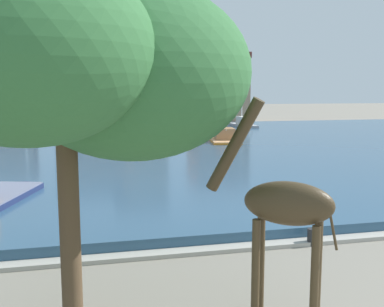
{
  "coord_description": "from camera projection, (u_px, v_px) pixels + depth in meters",
  "views": [
    {
      "loc": [
        -3.95,
        -3.88,
        4.45
      ],
      "look_at": [
        -0.21,
        12.06,
        2.2
      ],
      "focal_mm": 42.19,
      "sensor_mm": 36.0,
      "label": 1
    }
  ],
  "objects": [
    {
      "name": "quay_edge_coping",
      "position": [
        233.0,
        248.0,
        12.77
      ],
      "size": [
        78.74,
        0.5,
        0.12
      ],
      "primitive_type": "cube",
      "color": "#ADA89E",
      "rests_on": "ground"
    },
    {
      "name": "shade_tree",
      "position": [
        74.0,
        57.0,
        8.26
      ],
      "size": [
        6.21,
        6.47,
        6.87
      ],
      "color": "brown",
      "rests_on": "ground"
    },
    {
      "name": "sailboat_orange",
      "position": [
        223.0,
        139.0,
        37.44
      ],
      "size": [
        3.19,
        6.85,
        9.25
      ],
      "color": "orange",
      "rests_on": "ground"
    },
    {
      "name": "mooring_bollard",
      "position": [
        311.0,
        237.0,
        13.13
      ],
      "size": [
        0.24,
        0.24,
        0.5
      ],
      "primitive_type": "cylinder",
      "color": "#232326",
      "rests_on": "ground"
    },
    {
      "name": "townhouse_narrow_midrow",
      "position": [
        88.0,
        86.0,
        60.48
      ],
      "size": [
        8.64,
        7.55,
        10.24
      ],
      "color": "tan",
      "rests_on": "ground"
    },
    {
      "name": "townhouse_end_terrace",
      "position": [
        10.0,
        94.0,
        58.66
      ],
      "size": [
        5.81,
        5.76,
        8.24
      ],
      "color": "tan",
      "rests_on": "ground"
    },
    {
      "name": "townhouse_corner_house",
      "position": [
        217.0,
        88.0,
        64.19
      ],
      "size": [
        7.29,
        8.06,
        9.76
      ],
      "color": "tan",
      "rests_on": "ground"
    },
    {
      "name": "sailboat_yellow",
      "position": [
        25.0,
        132.0,
        45.8
      ],
      "size": [
        4.05,
        8.55,
        6.72
      ],
      "color": "gold",
      "rests_on": "ground"
    },
    {
      "name": "sailboat_grey",
      "position": [
        242.0,
        125.0,
        53.05
      ],
      "size": [
        1.97,
        6.53,
        8.64
      ],
      "color": "#939399",
      "rests_on": "ground"
    },
    {
      "name": "townhouse_wide_warehouse",
      "position": [
        139.0,
        78.0,
        62.42
      ],
      "size": [
        7.26,
        6.07,
        12.69
      ],
      "color": "tan",
      "rests_on": "ground"
    },
    {
      "name": "harbor_water",
      "position": [
        139.0,
        146.0,
        35.25
      ],
      "size": [
        78.74,
        46.17,
        0.42
      ],
      "primitive_type": "cube",
      "color": "#2D5170",
      "rests_on": "ground"
    },
    {
      "name": "giraffe_statue",
      "position": [
        281.0,
        207.0,
        8.26
      ],
      "size": [
        2.35,
        1.83,
        4.6
      ],
      "color": "#42331E",
      "rests_on": "ground"
    }
  ]
}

